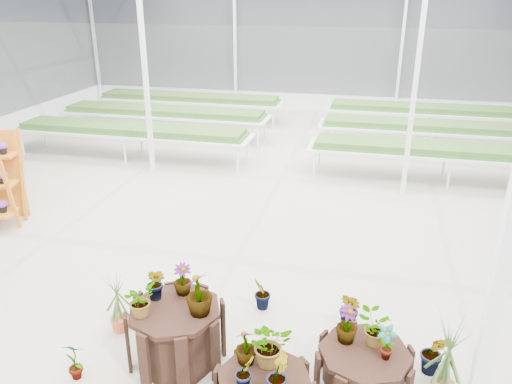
# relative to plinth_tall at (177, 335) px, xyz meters

# --- Properties ---
(ground_plane) EXTENTS (24.00, 24.00, 0.00)m
(ground_plane) POSITION_rel_plinth_tall_xyz_m (-0.13, 2.28, -0.39)
(ground_plane) COLOR gray
(ground_plane) RESTS_ON ground
(greenhouse_shell) EXTENTS (18.00, 24.00, 4.50)m
(greenhouse_shell) POSITION_rel_plinth_tall_xyz_m (-0.13, 2.28, 1.86)
(greenhouse_shell) COLOR white
(greenhouse_shell) RESTS_ON ground
(steel_frame) EXTENTS (18.00, 24.00, 4.50)m
(steel_frame) POSITION_rel_plinth_tall_xyz_m (-0.13, 2.28, 1.86)
(steel_frame) COLOR silver
(steel_frame) RESTS_ON ground
(nursery_benches) EXTENTS (16.00, 7.00, 0.84)m
(nursery_benches) POSITION_rel_plinth_tall_xyz_m (-0.13, 9.48, 0.03)
(nursery_benches) COLOR silver
(nursery_benches) RESTS_ON ground
(plinth_tall) EXTENTS (1.41, 1.41, 0.77)m
(plinth_tall) POSITION_rel_plinth_tall_xyz_m (0.00, 0.00, 0.00)
(plinth_tall) COLOR black
(plinth_tall) RESTS_ON ground
(plinth_low) EXTENTS (1.36, 1.36, 0.48)m
(plinth_low) POSITION_rel_plinth_tall_xyz_m (2.20, 0.10, -0.15)
(plinth_low) COLOR black
(plinth_low) RESTS_ON ground
(nursery_plants) EXTENTS (4.72, 3.06, 1.32)m
(nursery_plants) POSITION_rel_plinth_tall_xyz_m (1.11, 0.05, 0.18)
(nursery_plants) COLOR #375324
(nursery_plants) RESTS_ON ground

